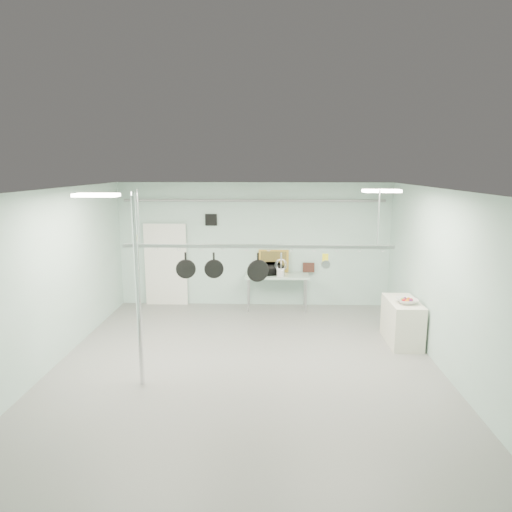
{
  "coord_description": "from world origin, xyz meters",
  "views": [
    {
      "loc": [
        0.44,
        -7.63,
        3.57
      ],
      "look_at": [
        0.15,
        1.0,
        1.89
      ],
      "focal_mm": 32.0,
      "sensor_mm": 36.0,
      "label": 1
    }
  ],
  "objects_px": {
    "prep_table": "(277,277)",
    "coffee_canister": "(281,272)",
    "side_cabinet": "(402,322)",
    "skillet_left": "(186,265)",
    "pot_rack": "(257,245)",
    "microwave": "(270,269)",
    "skillet_mid": "(214,265)",
    "fruit_bowl": "(407,301)",
    "skillet_right": "(258,268)",
    "chrome_pole": "(138,292)"
  },
  "relations": [
    {
      "from": "prep_table",
      "to": "coffee_canister",
      "type": "height_order",
      "value": "coffee_canister"
    },
    {
      "from": "side_cabinet",
      "to": "prep_table",
      "type": "bearing_deg",
      "value": 139.21
    },
    {
      "from": "chrome_pole",
      "to": "skillet_right",
      "type": "xyz_separation_m",
      "value": [
        1.91,
        0.9,
        0.21
      ]
    },
    {
      "from": "prep_table",
      "to": "fruit_bowl",
      "type": "xyz_separation_m",
      "value": [
        2.56,
        -2.39,
        0.12
      ]
    },
    {
      "from": "skillet_right",
      "to": "microwave",
      "type": "bearing_deg",
      "value": 67.17
    },
    {
      "from": "pot_rack",
      "to": "prep_table",
      "type": "bearing_deg",
      "value": 83.09
    },
    {
      "from": "microwave",
      "to": "skillet_left",
      "type": "bearing_deg",
      "value": 49.32
    },
    {
      "from": "pot_rack",
      "to": "fruit_bowl",
      "type": "xyz_separation_m",
      "value": [
        2.96,
        0.91,
        -1.28
      ]
    },
    {
      "from": "chrome_pole",
      "to": "skillet_left",
      "type": "xyz_separation_m",
      "value": [
        0.62,
        0.9,
        0.26
      ]
    },
    {
      "from": "microwave",
      "to": "skillet_right",
      "type": "relative_size",
      "value": 0.98
    },
    {
      "from": "prep_table",
      "to": "skillet_left",
      "type": "bearing_deg",
      "value": -117.04
    },
    {
      "from": "coffee_canister",
      "to": "skillet_mid",
      "type": "xyz_separation_m",
      "value": [
        -1.26,
        -3.11,
        0.84
      ]
    },
    {
      "from": "chrome_pole",
      "to": "fruit_bowl",
      "type": "xyz_separation_m",
      "value": [
        4.86,
        1.81,
        -0.65
      ]
    },
    {
      "from": "prep_table",
      "to": "chrome_pole",
      "type": "bearing_deg",
      "value": -118.71
    },
    {
      "from": "prep_table",
      "to": "side_cabinet",
      "type": "relative_size",
      "value": 1.33
    },
    {
      "from": "coffee_canister",
      "to": "skillet_left",
      "type": "height_order",
      "value": "skillet_left"
    },
    {
      "from": "skillet_right",
      "to": "pot_rack",
      "type": "bearing_deg",
      "value": 160.83
    },
    {
      "from": "pot_rack",
      "to": "skillet_mid",
      "type": "height_order",
      "value": "pot_rack"
    },
    {
      "from": "microwave",
      "to": "coffee_canister",
      "type": "distance_m",
      "value": 0.33
    },
    {
      "from": "side_cabinet",
      "to": "microwave",
      "type": "height_order",
      "value": "microwave"
    },
    {
      "from": "pot_rack",
      "to": "chrome_pole",
      "type": "bearing_deg",
      "value": -154.65
    },
    {
      "from": "side_cabinet",
      "to": "chrome_pole",
      "type": "bearing_deg",
      "value": -157.59
    },
    {
      "from": "prep_table",
      "to": "fruit_bowl",
      "type": "bearing_deg",
      "value": -42.97
    },
    {
      "from": "side_cabinet",
      "to": "skillet_mid",
      "type": "height_order",
      "value": "skillet_mid"
    },
    {
      "from": "skillet_mid",
      "to": "side_cabinet",
      "type": "bearing_deg",
      "value": 7.67
    },
    {
      "from": "skillet_left",
      "to": "microwave",
      "type": "bearing_deg",
      "value": 55.91
    },
    {
      "from": "pot_rack",
      "to": "microwave",
      "type": "relative_size",
      "value": 9.12
    },
    {
      "from": "prep_table",
      "to": "coffee_canister",
      "type": "distance_m",
      "value": 0.28
    },
    {
      "from": "chrome_pole",
      "to": "pot_rack",
      "type": "height_order",
      "value": "chrome_pole"
    },
    {
      "from": "coffee_canister",
      "to": "skillet_mid",
      "type": "bearing_deg",
      "value": -112.1
    },
    {
      "from": "skillet_mid",
      "to": "microwave",
      "type": "bearing_deg",
      "value": 64.37
    },
    {
      "from": "pot_rack",
      "to": "skillet_mid",
      "type": "bearing_deg",
      "value": 180.0
    },
    {
      "from": "coffee_canister",
      "to": "skillet_mid",
      "type": "height_order",
      "value": "skillet_mid"
    },
    {
      "from": "microwave",
      "to": "prep_table",
      "type": "bearing_deg",
      "value": 164.99
    },
    {
      "from": "skillet_right",
      "to": "coffee_canister",
      "type": "bearing_deg",
      "value": 62.17
    },
    {
      "from": "skillet_right",
      "to": "fruit_bowl",
      "type": "bearing_deg",
      "value": -1.96
    },
    {
      "from": "skillet_mid",
      "to": "skillet_right",
      "type": "distance_m",
      "value": 0.79
    },
    {
      "from": "pot_rack",
      "to": "skillet_left",
      "type": "xyz_separation_m",
      "value": [
        -1.28,
        0.0,
        -0.37
      ]
    },
    {
      "from": "pot_rack",
      "to": "microwave",
      "type": "bearing_deg",
      "value": 86.16
    },
    {
      "from": "coffee_canister",
      "to": "fruit_bowl",
      "type": "xyz_separation_m",
      "value": [
        2.48,
        -2.19,
        -0.07
      ]
    },
    {
      "from": "prep_table",
      "to": "fruit_bowl",
      "type": "height_order",
      "value": "fruit_bowl"
    },
    {
      "from": "side_cabinet",
      "to": "skillet_left",
      "type": "relative_size",
      "value": 2.62
    },
    {
      "from": "side_cabinet",
      "to": "pot_rack",
      "type": "distance_m",
      "value": 3.62
    },
    {
      "from": "side_cabinet",
      "to": "coffee_canister",
      "type": "bearing_deg",
      "value": 140.89
    },
    {
      "from": "microwave",
      "to": "skillet_right",
      "type": "xyz_separation_m",
      "value": [
        -0.21,
        -3.3,
        0.76
      ]
    },
    {
      "from": "skillet_left",
      "to": "skillet_mid",
      "type": "relative_size",
      "value": 1.0
    },
    {
      "from": "side_cabinet",
      "to": "pot_rack",
      "type": "xyz_separation_m",
      "value": [
        -2.95,
        -1.1,
        1.78
      ]
    },
    {
      "from": "chrome_pole",
      "to": "pot_rack",
      "type": "bearing_deg",
      "value": 25.35
    },
    {
      "from": "fruit_bowl",
      "to": "skillet_mid",
      "type": "relative_size",
      "value": 0.89
    },
    {
      "from": "chrome_pole",
      "to": "skillet_right",
      "type": "relative_size",
      "value": 5.93
    }
  ]
}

